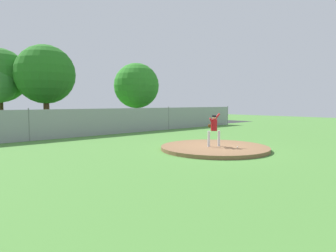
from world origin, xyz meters
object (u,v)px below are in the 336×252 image
at_px(parked_car_teal, 28,124).
at_px(baseball, 237,147).
at_px(parked_car_white, 72,122).
at_px(pitcher_youth, 214,127).
at_px(parked_car_red, 98,121).

bearing_deg(parked_car_teal, baseball, -71.12).
bearing_deg(parked_car_white, pitcher_youth, -85.06).
bearing_deg(baseball, pitcher_youth, 112.80).
distance_m(baseball, parked_car_teal, 16.12).
bearing_deg(parked_car_white, parked_car_red, 15.16).
xyz_separation_m(baseball, parked_car_red, (1.24, 16.11, 0.54)).
xyz_separation_m(parked_car_red, parked_car_white, (-2.93, -0.80, 0.04)).
distance_m(pitcher_youth, parked_car_teal, 14.91).
bearing_deg(parked_car_teal, parked_car_white, 1.10).
height_order(baseball, parked_car_teal, parked_car_teal).
distance_m(baseball, parked_car_red, 16.16).
xyz_separation_m(baseball, parked_car_teal, (-5.21, 15.24, 0.55)).
relative_size(pitcher_youth, baseball, 23.00).
distance_m(pitcher_youth, parked_car_red, 15.09).
xyz_separation_m(pitcher_youth, parked_car_teal, (-4.75, 14.13, -0.40)).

